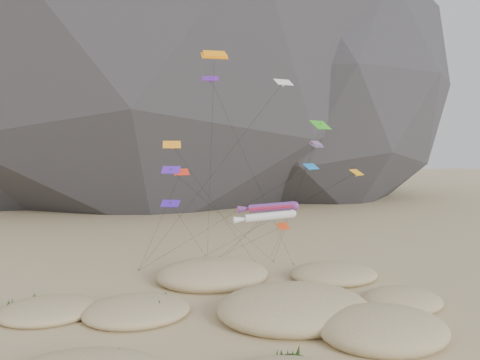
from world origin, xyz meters
name	(u,v)px	position (x,y,z in m)	size (l,w,h in m)	color
ground	(270,330)	(0.00, 0.00, 0.00)	(500.00, 500.00, 0.00)	#CCB789
dunes	(250,310)	(-0.82, 3.72, 0.71)	(46.53, 40.67, 3.82)	#CCB789
dune_grass	(247,311)	(-1.30, 3.36, 0.82)	(43.42, 29.01, 1.46)	black
kite_stakes	(226,265)	(2.01, 23.94, 0.15)	(22.16, 3.40, 0.30)	#3F2D1E
rainbow_tube_kite	(270,207)	(3.76, 10.43, 10.32)	(6.72, 16.58, 11.13)	red
white_tube_kite	(266,217)	(1.98, 6.63, 9.86)	(7.01, 18.59, 10.56)	silver
orange_parafoil	(214,58)	(-2.76, 10.82, 27.34)	(4.50, 18.18, 28.20)	orange
multi_parafoil	(316,146)	(9.29, 9.76, 17.47)	(2.29, 18.83, 18.16)	red
delta_kites	(251,152)	(1.72, 11.44, 16.76)	(24.32, 19.57, 25.97)	orange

